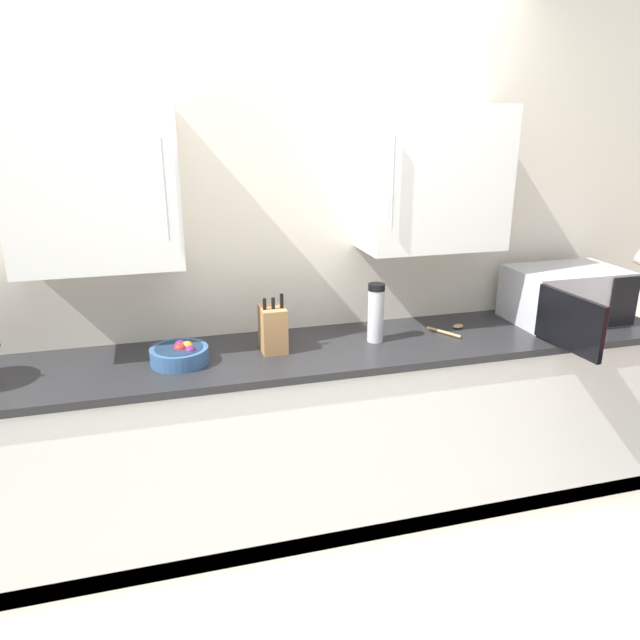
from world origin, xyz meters
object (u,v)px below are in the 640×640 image
microwave_oven (561,296)px  wooden_spoon (452,329)px  fruit_bowl (180,354)px  knife_block (273,329)px  thermos_flask (376,313)px

microwave_oven → wooden_spoon: bearing=178.5°
fruit_bowl → wooden_spoon: fruit_bowl is taller
microwave_oven → knife_block: bearing=-179.7°
microwave_oven → knife_block: 1.51m
knife_block → microwave_oven: bearing=0.3°
thermos_flask → microwave_oven: bearing=1.0°
thermos_flask → knife_block: bearing=178.8°
microwave_oven → thermos_flask: thermos_flask is taller
wooden_spoon → thermos_flask: 0.44m
knife_block → fruit_bowl: bearing=-174.6°
fruit_bowl → thermos_flask: bearing=1.8°
fruit_bowl → wooden_spoon: bearing=2.7°
microwave_oven → wooden_spoon: (-0.60, 0.02, -0.13)m
fruit_bowl → knife_block: bearing=5.4°
wooden_spoon → microwave_oven: bearing=-1.5°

